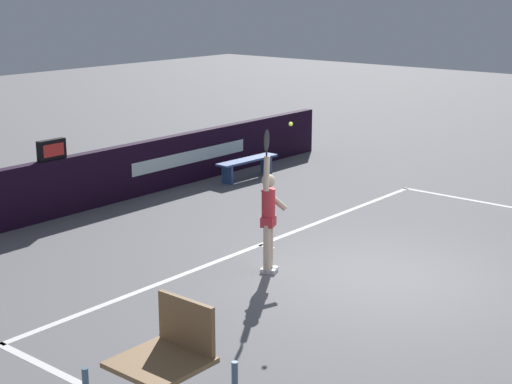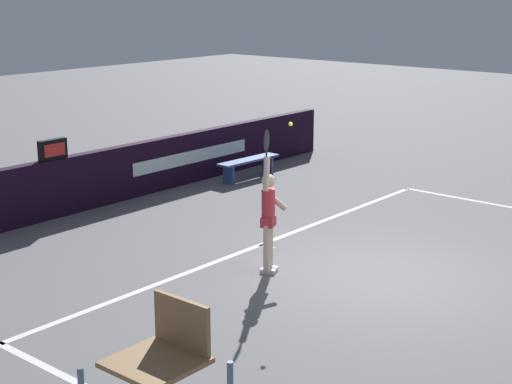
{
  "view_description": "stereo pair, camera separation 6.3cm",
  "coord_description": "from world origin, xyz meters",
  "px_view_note": "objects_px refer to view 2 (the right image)",
  "views": [
    {
      "loc": [
        -10.26,
        -5.91,
        4.44
      ],
      "look_at": [
        -0.92,
        1.85,
        1.27
      ],
      "focal_mm": 55.39,
      "sensor_mm": 36.0,
      "label": 1
    },
    {
      "loc": [
        -10.22,
        -5.96,
        4.44
      ],
      "look_at": [
        -0.92,
        1.85,
        1.27
      ],
      "focal_mm": 55.39,
      "sensor_mm": 36.0,
      "label": 2
    }
  ],
  "objects_px": {
    "speed_display": "(53,149)",
    "courtside_bench_near": "(249,163)",
    "tennis_player": "(268,214)",
    "tennis_ball": "(291,124)"
  },
  "relations": [
    {
      "from": "tennis_player",
      "to": "courtside_bench_near",
      "type": "height_order",
      "value": "tennis_player"
    },
    {
      "from": "courtside_bench_near",
      "to": "tennis_player",
      "type": "bearing_deg",
      "value": -136.62
    },
    {
      "from": "tennis_player",
      "to": "speed_display",
      "type": "bearing_deg",
      "value": 93.04
    },
    {
      "from": "speed_display",
      "to": "tennis_ball",
      "type": "relative_size",
      "value": 9.33
    },
    {
      "from": "speed_display",
      "to": "tennis_player",
      "type": "xyz_separation_m",
      "value": [
        0.28,
        -5.2,
        -0.4
      ]
    },
    {
      "from": "courtside_bench_near",
      "to": "speed_display",
      "type": "bearing_deg",
      "value": 170.29
    },
    {
      "from": "tennis_player",
      "to": "courtside_bench_near",
      "type": "distance_m",
      "value": 6.38
    },
    {
      "from": "speed_display",
      "to": "courtside_bench_near",
      "type": "xyz_separation_m",
      "value": [
        4.89,
        -0.84,
        -0.99
      ]
    },
    {
      "from": "tennis_player",
      "to": "courtside_bench_near",
      "type": "relative_size",
      "value": 1.3
    },
    {
      "from": "speed_display",
      "to": "courtside_bench_near",
      "type": "relative_size",
      "value": 0.34
    }
  ]
}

